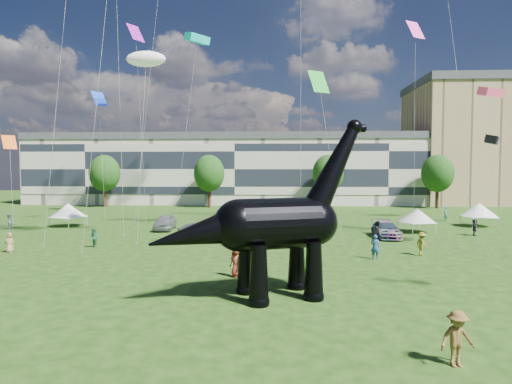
{
  "coord_description": "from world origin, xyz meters",
  "views": [
    {
      "loc": [
        -0.89,
        -18.88,
        6.41
      ],
      "look_at": [
        -2.08,
        8.0,
        5.0
      ],
      "focal_mm": 30.0,
      "sensor_mm": 36.0,
      "label": 1
    }
  ],
  "objects": [
    {
      "name": "ground",
      "position": [
        0.0,
        0.0,
        0.0
      ],
      "size": [
        220.0,
        220.0,
        0.0
      ],
      "primitive_type": "plane",
      "color": "#16330C",
      "rests_on": "ground"
    },
    {
      "name": "terrace_row",
      "position": [
        -8.0,
        62.0,
        6.0
      ],
      "size": [
        78.0,
        11.0,
        12.0
      ],
      "primitive_type": "cube",
      "color": "beige",
      "rests_on": "ground"
    },
    {
      "name": "apartment_block",
      "position": [
        40.0,
        65.0,
        11.0
      ],
      "size": [
        28.0,
        18.0,
        22.0
      ],
      "primitive_type": "cube",
      "color": "tan",
      "rests_on": "ground"
    },
    {
      "name": "tree_far_left",
      "position": [
        -30.0,
        53.0,
        6.29
      ],
      "size": [
        5.2,
        5.2,
        9.44
      ],
      "color": "#382314",
      "rests_on": "ground"
    },
    {
      "name": "tree_mid_left",
      "position": [
        -12.0,
        53.0,
        6.29
      ],
      "size": [
        5.2,
        5.2,
        9.44
      ],
      "color": "#382314",
      "rests_on": "ground"
    },
    {
      "name": "tree_mid_right",
      "position": [
        8.0,
        53.0,
        6.29
      ],
      "size": [
        5.2,
        5.2,
        9.44
      ],
      "color": "#382314",
      "rests_on": "ground"
    },
    {
      "name": "tree_far_right",
      "position": [
        26.0,
        53.0,
        6.29
      ],
      "size": [
        5.2,
        5.2,
        9.44
      ],
      "color": "#382314",
      "rests_on": "ground"
    },
    {
      "name": "dinosaur_sculpture",
      "position": [
        -1.14,
        2.3,
        3.55
      ],
      "size": [
        11.3,
        5.61,
        9.4
      ],
      "rotation": [
        0.0,
        0.0,
        0.36
      ],
      "color": "black",
      "rests_on": "ground"
    },
    {
      "name": "car_silver",
      "position": [
        -12.56,
        25.89,
        0.8
      ],
      "size": [
        2.07,
        4.78,
        1.61
      ],
      "primitive_type": "imported",
      "rotation": [
        0.0,
        0.0,
        0.04
      ],
      "color": "silver",
      "rests_on": "ground"
    },
    {
      "name": "car_grey",
      "position": [
        -7.87,
        20.79,
        0.69
      ],
      "size": [
        4.34,
        3.3,
        1.37
      ],
      "primitive_type": "imported",
      "rotation": [
        0.0,
        0.0,
        2.08
      ],
      "color": "gray",
      "rests_on": "ground"
    },
    {
      "name": "car_white",
      "position": [
        -1.22,
        25.14,
        0.82
      ],
      "size": [
        6.52,
        4.76,
        1.65
      ],
      "primitive_type": "imported",
      "rotation": [
        0.0,
        0.0,
        1.19
      ],
      "color": "white",
      "rests_on": "ground"
    },
    {
      "name": "car_dark",
      "position": [
        9.62,
        21.65,
        0.75
      ],
      "size": [
        2.24,
        5.22,
        1.5
      ],
      "primitive_type": "imported",
      "rotation": [
        0.0,
        0.0,
        -0.03
      ],
      "color": "#595960",
      "rests_on": "ground"
    },
    {
      "name": "gazebo_near",
      "position": [
        13.6,
        25.2,
        1.76
      ],
      "size": [
        4.44,
        4.44,
        2.5
      ],
      "rotation": [
        0.0,
        0.0,
        0.28
      ],
      "color": "silver",
      "rests_on": "ground"
    },
    {
      "name": "gazebo_far",
      "position": [
        22.14,
        30.16,
        1.87
      ],
      "size": [
        3.99,
        3.99,
        2.66
      ],
      "rotation": [
        0.0,
        0.0,
        0.04
      ],
      "color": "white",
      "rests_on": "ground"
    },
    {
      "name": "gazebo_left",
      "position": [
        -24.19,
        28.13,
        1.82
      ],
      "size": [
        4.73,
        4.73,
        2.6
      ],
      "rotation": [
        0.0,
        0.0,
        -0.33
      ],
      "color": "white",
      "rests_on": "ground"
    },
    {
      "name": "visitors",
      "position": [
        0.31,
        14.37,
        0.86
      ],
      "size": [
        50.44,
        41.17,
        1.85
      ],
      "color": "olive",
      "rests_on": "ground"
    }
  ]
}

